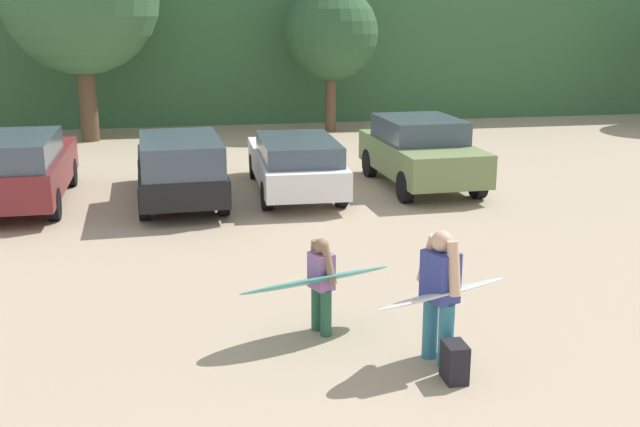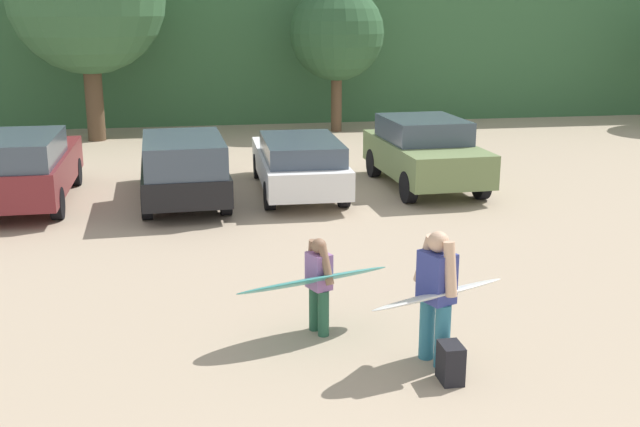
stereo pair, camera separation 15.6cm
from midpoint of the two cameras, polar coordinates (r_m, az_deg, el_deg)
name	(u,v)px [view 2 (the right image)]	position (r m, az deg, el deg)	size (l,w,h in m)	color
hillside_ridge	(213,14)	(33.54, -7.87, 14.59)	(108.00, 12.00, 7.69)	#38663D
tree_center	(337,34)	(25.96, 1.44, 13.35)	(3.15, 3.15, 4.86)	brown
parked_car_maroon	(20,166)	(17.23, -21.34, 3.33)	(2.03, 4.72, 1.60)	maroon
parked_car_black	(183,166)	(16.53, -9.98, 3.50)	(1.94, 4.69, 1.52)	black
parked_car_white	(298,162)	(17.19, -1.37, 3.89)	(1.86, 4.79, 1.33)	white
parked_car_olive_green	(424,151)	(17.98, 8.09, 4.66)	(2.03, 4.20, 1.61)	#6B7F4C
person_adult	(436,290)	(8.95, 9.22, -5.67)	(0.43, 0.71, 1.62)	teal
person_child	(319,280)	(9.71, 0.38, -5.03)	(0.34, 0.56, 1.28)	#26593F
surfboard_white	(439,294)	(9.03, 9.44, -5.99)	(1.98, 1.23, 0.27)	white
surfboard_teal	(314,280)	(9.64, 0.02, -5.02)	(2.19, 1.19, 0.31)	teal
backpack_dropped	(451,363)	(8.81, 10.29, -10.98)	(0.24, 0.34, 0.45)	black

